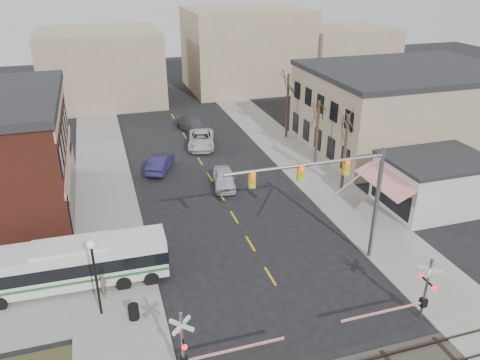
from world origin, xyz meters
name	(u,v)px	position (x,y,z in m)	size (l,w,h in m)	color
ground	(282,295)	(0.00, 0.00, 0.00)	(160.00, 160.00, 0.00)	black
sidewalk_west	(104,181)	(-9.50, 20.00, 0.06)	(5.00, 60.00, 0.12)	gray
sidewalk_east	(295,157)	(9.50, 20.00, 0.06)	(5.00, 60.00, 0.12)	gray
tan_building	(405,108)	(22.00, 20.00, 4.26)	(20.30, 15.30, 8.50)	gray
awning_shop	(435,182)	(15.97, 7.00, 2.16)	(9.74, 6.20, 4.30)	beige
tree_east_a	(345,153)	(10.50, 12.00, 3.50)	(0.28, 0.28, 6.75)	#382B21
tree_east_b	(317,133)	(10.80, 18.00, 3.27)	(0.28, 0.28, 6.30)	#382B21
tree_east_c	(287,106)	(11.00, 26.00, 3.72)	(0.28, 0.28, 7.20)	#382B21
transit_bus	(74,264)	(-11.78, 4.66, 1.65)	(11.29, 2.78, 2.89)	silver
traffic_signal_mast	(339,186)	(4.38, 2.00, 5.76)	(10.33, 0.30, 8.00)	gray
rr_crossing_west	(192,345)	(-6.36, -4.37, 1.97)	(5.60, 1.36, 4.00)	gray
rr_crossing_east	(419,291)	(6.30, -4.15, 1.97)	(5.60, 1.36, 4.00)	gray
street_lamp	(94,264)	(-10.44, 1.45, 3.52)	(0.44, 0.44, 4.82)	black
trash_bin	(134,312)	(-8.70, 0.50, 0.57)	(0.60, 0.60, 0.89)	black
car_a	(224,178)	(0.74, 15.67, 0.77)	(1.83, 4.54, 1.55)	silver
car_b	(160,163)	(-4.16, 20.87, 0.79)	(1.68, 4.81, 1.58)	#1D1A43
car_c	(201,139)	(1.07, 26.07, 0.81)	(2.70, 5.85, 1.63)	silver
car_d	(194,125)	(1.37, 31.27, 0.77)	(2.17, 5.33, 1.55)	#444348
pedestrian_near	(104,285)	(-10.17, 2.97, 0.91)	(0.58, 0.38, 1.58)	#5D534A
pedestrian_far	(101,253)	(-10.19, 6.51, 0.93)	(0.79, 0.62, 1.63)	#3D3964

